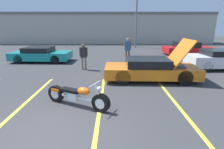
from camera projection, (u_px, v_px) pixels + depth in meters
ground_plane at (48, 138)px, 4.32m from camera, size 80.00×80.00×0.00m
parking_stripe_middle at (24, 104)px, 6.14m from camera, size 0.12×5.89×0.01m
parking_stripe_back at (101, 104)px, 6.14m from camera, size 0.12×5.89×0.01m
parking_stripe_far at (177, 104)px, 6.13m from camera, size 0.12×5.89×0.01m
far_building at (102, 27)px, 26.11m from camera, size 32.00×4.20×4.40m
light_pole at (138, 12)px, 20.43m from camera, size 1.21×0.28×7.46m
motorcycle at (77, 96)px, 5.91m from camera, size 2.29×1.23×0.94m
show_car_hood_open at (152, 69)px, 8.76m from camera, size 4.63×1.94×2.04m
parked_car_left_row at (41, 54)px, 13.22m from camera, size 4.37×2.08×1.10m
parked_car_right_row at (188, 49)px, 16.28m from camera, size 4.46×2.19×1.20m
parked_car_mid_row at (222, 59)px, 11.04m from camera, size 4.24×1.88×1.20m
spectator_near_motorcycle at (84, 55)px, 10.67m from camera, size 0.52×0.21×1.60m
spectator_by_show_car at (128, 48)px, 12.89m from camera, size 0.52×0.23×1.77m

